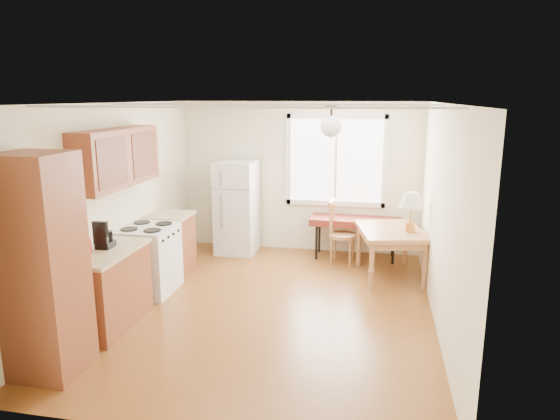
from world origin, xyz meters
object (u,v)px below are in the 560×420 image
(bench, at_px, (356,222))
(dining_table, at_px, (391,236))
(chair, at_px, (337,228))
(refrigerator, at_px, (237,207))

(bench, bearing_deg, dining_table, -53.48)
(bench, distance_m, dining_table, 0.96)
(bench, bearing_deg, chair, -132.56)
(refrigerator, distance_m, chair, 1.72)
(refrigerator, relative_size, chair, 1.57)
(bench, height_order, chair, chair)
(refrigerator, distance_m, bench, 1.97)
(refrigerator, xyz_separation_m, bench, (1.96, 0.06, -0.18))
(chair, bearing_deg, refrigerator, 179.18)
(refrigerator, xyz_separation_m, dining_table, (2.50, -0.73, -0.15))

